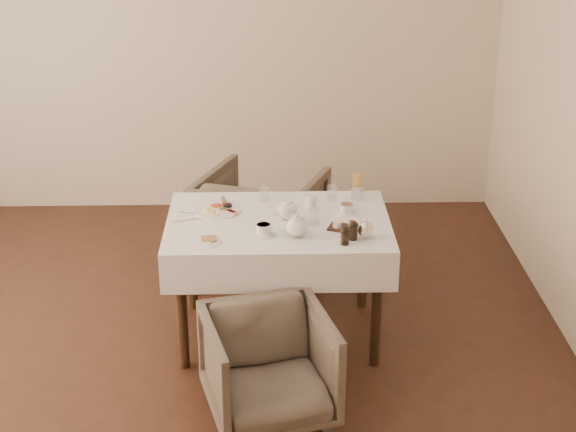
% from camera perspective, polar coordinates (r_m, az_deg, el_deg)
% --- Properties ---
extents(table, '(1.28, 0.88, 0.75)m').
position_cam_1_polar(table, '(5.09, -0.63, -1.49)').
color(table, black).
rests_on(table, ground).
extents(armchair_near, '(0.76, 0.77, 0.58)m').
position_cam_1_polar(armchair_near, '(4.57, -1.23, -9.73)').
color(armchair_near, '#4D4539').
rests_on(armchair_near, ground).
extents(armchair_far, '(1.00, 1.01, 0.71)m').
position_cam_1_polar(armchair_far, '(6.01, -1.77, -0.41)').
color(armchair_far, '#4D4539').
rests_on(armchair_far, ground).
extents(breakfast_plate, '(0.28, 0.28, 0.04)m').
position_cam_1_polar(breakfast_plate, '(5.19, -4.53, 0.46)').
color(breakfast_plate, white).
rests_on(breakfast_plate, table).
extents(side_plate, '(0.17, 0.16, 0.02)m').
position_cam_1_polar(side_plate, '(4.80, -5.33, -1.63)').
color(side_plate, white).
rests_on(side_plate, table).
extents(teapot_centre, '(0.20, 0.18, 0.13)m').
position_cam_1_polar(teapot_centre, '(5.04, -0.06, 0.49)').
color(teapot_centre, white).
rests_on(teapot_centre, table).
extents(teapot_front, '(0.17, 0.14, 0.14)m').
position_cam_1_polar(teapot_front, '(4.82, 0.58, -0.59)').
color(teapot_front, white).
rests_on(teapot_front, table).
extents(creamer, '(0.08, 0.08, 0.08)m').
position_cam_1_polar(creamer, '(5.19, 1.48, 0.92)').
color(creamer, white).
rests_on(creamer, table).
extents(teacup_near, '(0.13, 0.13, 0.06)m').
position_cam_1_polar(teacup_near, '(4.86, -1.59, -0.91)').
color(teacup_near, white).
rests_on(teacup_near, table).
extents(teacup_far, '(0.12, 0.12, 0.06)m').
position_cam_1_polar(teacup_far, '(5.14, 3.81, 0.43)').
color(teacup_far, white).
rests_on(teacup_far, table).
extents(glass_left, '(0.07, 0.07, 0.09)m').
position_cam_1_polar(glass_left, '(5.31, -1.55, 1.46)').
color(glass_left, silver).
rests_on(glass_left, table).
extents(glass_mid, '(0.07, 0.07, 0.09)m').
position_cam_1_polar(glass_mid, '(4.99, 1.69, -0.01)').
color(glass_mid, silver).
rests_on(glass_mid, table).
extents(glass_right, '(0.08, 0.08, 0.09)m').
position_cam_1_polar(glass_right, '(5.32, 2.84, 1.51)').
color(glass_right, silver).
rests_on(glass_right, table).
extents(condiment_board, '(0.19, 0.16, 0.04)m').
position_cam_1_polar(condiment_board, '(4.94, 3.61, -0.70)').
color(condiment_board, black).
rests_on(condiment_board, table).
extents(pepper_mill_left, '(0.06, 0.06, 0.11)m').
position_cam_1_polar(pepper_mill_left, '(4.74, 3.70, -1.26)').
color(pepper_mill_left, black).
rests_on(pepper_mill_left, table).
extents(pepper_mill_right, '(0.06, 0.06, 0.11)m').
position_cam_1_polar(pepper_mill_right, '(4.80, 4.24, -0.92)').
color(pepper_mill_right, black).
rests_on(pepper_mill_right, table).
extents(silver_pot, '(0.11, 0.09, 0.12)m').
position_cam_1_polar(silver_pot, '(4.83, 5.01, -0.77)').
color(silver_pot, white).
rests_on(silver_pot, table).
extents(fries_cup, '(0.08, 0.08, 0.16)m').
position_cam_1_polar(fries_cup, '(5.33, 4.51, 1.81)').
color(fries_cup, silver).
rests_on(fries_cup, table).
extents(cutlery_fork, '(0.17, 0.06, 0.00)m').
position_cam_1_polar(cutlery_fork, '(5.16, -6.16, 0.16)').
color(cutlery_fork, silver).
rests_on(cutlery_fork, table).
extents(cutlery_knife, '(0.20, 0.08, 0.00)m').
position_cam_1_polar(cutlery_knife, '(5.08, -6.35, -0.24)').
color(cutlery_knife, silver).
rests_on(cutlery_knife, table).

